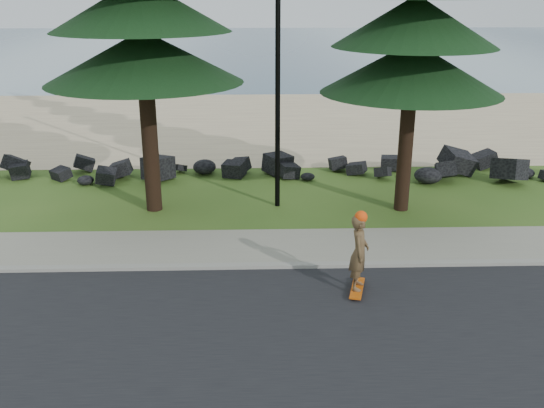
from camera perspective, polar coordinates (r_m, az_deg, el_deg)
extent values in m
plane|color=#33561B|center=(14.53, 1.00, -4.47)|extent=(160.00, 160.00, 0.00)
cube|color=black|center=(10.60, 2.17, -14.52)|extent=(160.00, 7.00, 0.02)
cube|color=gray|center=(13.69, 1.17, -5.84)|extent=(160.00, 0.20, 0.10)
cube|color=#9C9782|center=(14.70, 0.96, -4.01)|extent=(160.00, 2.00, 0.08)
cube|color=tan|center=(28.36, -0.39, 7.72)|extent=(160.00, 15.00, 0.01)
cube|color=#3A586F|center=(64.50, -1.20, 14.59)|extent=(160.00, 58.00, 0.01)
cylinder|color=black|center=(16.55, 0.55, 12.98)|extent=(0.14, 0.14, 8.00)
cube|color=#C8500B|center=(12.77, 8.03, -7.84)|extent=(0.47, 0.98, 0.03)
imported|color=brown|center=(12.41, 8.21, -4.52)|extent=(0.52, 0.66, 1.59)
sphere|color=#F7460D|center=(12.12, 8.38, -1.22)|extent=(0.26, 0.26, 0.26)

